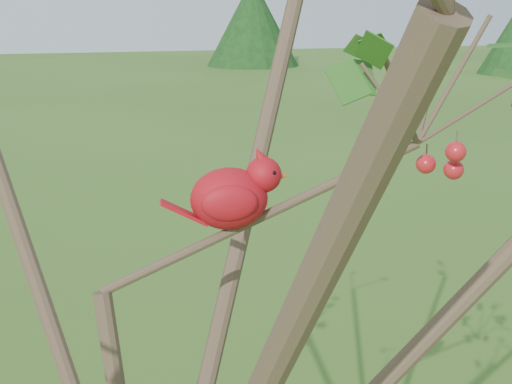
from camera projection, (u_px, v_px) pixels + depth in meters
crabapple_tree at (151, 217)px, 1.16m from camera, size 2.35×2.05×2.95m
cardinal at (233, 195)px, 1.30m from camera, size 0.24×0.13×0.17m
distant_trees at (93, 34)px, 24.62m from camera, size 38.61×12.47×3.66m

